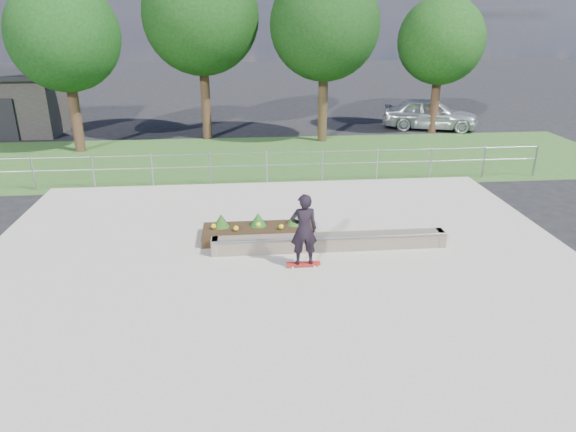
% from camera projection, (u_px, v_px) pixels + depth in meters
% --- Properties ---
extents(ground, '(120.00, 120.00, 0.00)m').
position_uv_depth(ground, '(285.00, 286.00, 11.48)').
color(ground, black).
rests_on(ground, ground).
extents(grass_verge, '(30.00, 8.00, 0.02)m').
position_uv_depth(grass_verge, '(263.00, 158.00, 21.67)').
color(grass_verge, '#2D5321').
rests_on(grass_verge, ground).
extents(concrete_slab, '(15.00, 15.00, 0.06)m').
position_uv_depth(concrete_slab, '(285.00, 285.00, 11.47)').
color(concrete_slab, '#A6A194').
rests_on(concrete_slab, ground).
extents(fence, '(20.06, 0.06, 1.20)m').
position_uv_depth(fence, '(267.00, 163.00, 18.15)').
color(fence, gray).
rests_on(fence, ground).
extents(tree_far_left, '(4.55, 4.55, 7.15)m').
position_uv_depth(tree_far_left, '(64.00, 36.00, 21.07)').
color(tree_far_left, '#362115').
rests_on(tree_far_left, ground).
extents(tree_mid_left, '(5.25, 5.25, 8.25)m').
position_uv_depth(tree_mid_left, '(201.00, 16.00, 23.12)').
color(tree_mid_left, '#322014').
rests_on(tree_mid_left, ground).
extents(tree_mid_right, '(4.90, 4.90, 7.70)m').
position_uv_depth(tree_mid_right, '(325.00, 25.00, 22.80)').
color(tree_mid_right, '#302113').
rests_on(tree_mid_right, ground).
extents(tree_far_right, '(4.20, 4.20, 6.60)m').
position_uv_depth(tree_far_right, '(441.00, 41.00, 24.99)').
color(tree_far_right, '#331F14').
rests_on(tree_far_right, ground).
extents(grind_ledge, '(6.00, 0.44, 0.43)m').
position_uv_depth(grind_ledge, '(330.00, 242.00, 13.08)').
color(grind_ledge, brown).
rests_on(grind_ledge, concrete_slab).
extents(planter_bed, '(3.00, 1.20, 0.61)m').
position_uv_depth(planter_bed, '(259.00, 230.00, 13.84)').
color(planter_bed, black).
rests_on(planter_bed, concrete_slab).
extents(skateboarder, '(0.80, 0.46, 1.83)m').
position_uv_depth(skateboarder, '(304.00, 230.00, 11.92)').
color(skateboarder, silver).
rests_on(skateboarder, concrete_slab).
extents(parked_car, '(5.22, 3.34, 1.66)m').
position_uv_depth(parked_car, '(430.00, 114.00, 26.98)').
color(parked_car, '#A5A9AE').
rests_on(parked_car, ground).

